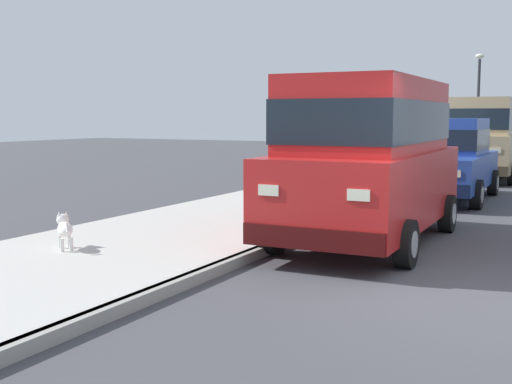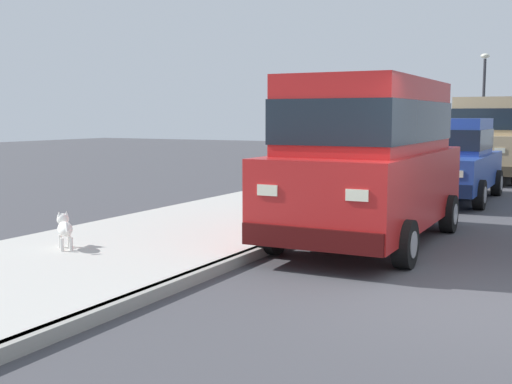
# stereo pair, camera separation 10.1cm
# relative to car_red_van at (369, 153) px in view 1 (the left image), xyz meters

# --- Properties ---
(ground_plane) EXTENTS (80.00, 80.00, 0.00)m
(ground_plane) POSITION_rel_car_red_van_xyz_m (2.19, -2.67, -1.39)
(ground_plane) COLOR #424247
(curb) EXTENTS (0.16, 64.00, 0.14)m
(curb) POSITION_rel_car_red_van_xyz_m (-1.01, -2.67, -1.32)
(curb) COLOR gray
(curb) RESTS_ON ground
(sidewalk) EXTENTS (3.60, 64.00, 0.14)m
(sidewalk) POSITION_rel_car_red_van_xyz_m (-2.81, -2.67, -1.32)
(sidewalk) COLOR #B7B5AD
(sidewalk) RESTS_ON ground
(car_red_van) EXTENTS (2.21, 4.94, 2.52)m
(car_red_van) POSITION_rel_car_red_van_xyz_m (0.00, 0.00, 0.00)
(car_red_van) COLOR red
(car_red_van) RESTS_ON ground
(car_blue_sedan) EXTENTS (2.09, 4.63, 1.92)m
(car_blue_sedan) POSITION_rel_car_red_van_xyz_m (-0.00, 6.00, -0.41)
(car_blue_sedan) COLOR #28479E
(car_blue_sedan) RESTS_ON ground
(car_tan_van) EXTENTS (2.15, 4.90, 2.52)m
(car_tan_van) POSITION_rel_car_red_van_xyz_m (0.09, 11.63, 0.00)
(car_tan_van) COLOR tan
(car_tan_van) RESTS_ON ground
(car_black_van) EXTENTS (2.15, 4.90, 2.52)m
(car_black_van) POSITION_rel_car_red_van_xyz_m (-0.03, 17.29, 0.00)
(car_black_van) COLOR black
(car_black_van) RESTS_ON ground
(dog_white) EXTENTS (0.61, 0.53, 0.49)m
(dog_white) POSITION_rel_car_red_van_xyz_m (-3.36, -3.07, -0.97)
(dog_white) COLOR white
(dog_white) RESTS_ON sidewalk
(street_lamp) EXTENTS (0.36, 0.36, 4.42)m
(street_lamp) POSITION_rel_car_red_van_xyz_m (-1.36, 19.03, 1.51)
(street_lamp) COLOR #2D2D33
(street_lamp) RESTS_ON sidewalk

